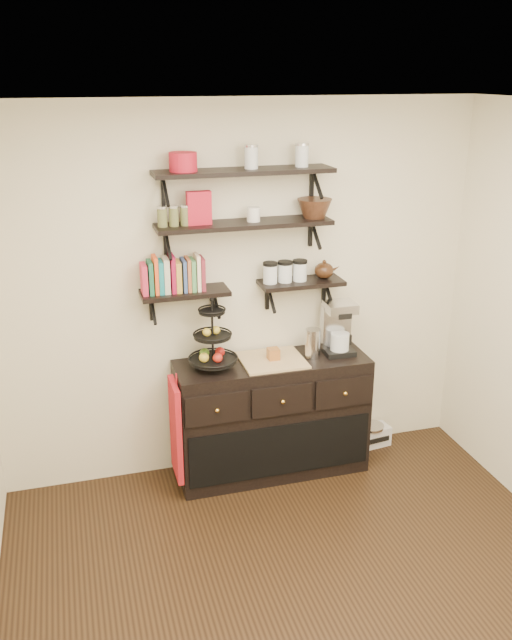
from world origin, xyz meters
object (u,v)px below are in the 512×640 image
(fruit_stand, at_px, (213,345))
(radio, at_px, (371,435))
(sideboard, at_px, (272,417))
(coffee_maker, at_px, (338,328))

(fruit_stand, xyz_separation_m, radio, (1.31, 0.12, -0.98))
(sideboard, height_order, fruit_stand, fruit_stand)
(sideboard, height_order, radio, sideboard)
(sideboard, distance_m, fruit_stand, 0.75)
(sideboard, xyz_separation_m, coffee_maker, (0.51, 0.03, 0.64))
(sideboard, xyz_separation_m, fruit_stand, (-0.43, 0.00, 0.62))
(radio, bearing_deg, sideboard, -179.52)
(sideboard, bearing_deg, radio, 7.83)
(radio, bearing_deg, fruit_stand, 177.77)
(sideboard, relative_size, coffee_maker, 3.53)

